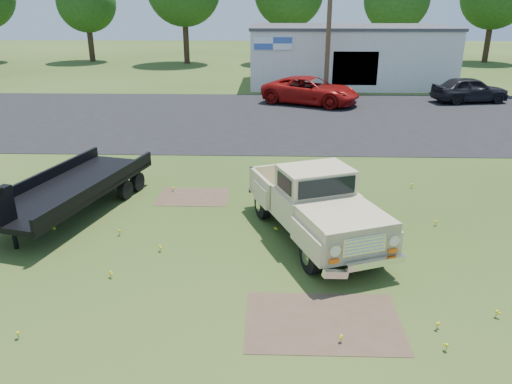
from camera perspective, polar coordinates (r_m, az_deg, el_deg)
ground at (r=12.59m, az=-0.47°, el=-6.53°), size 140.00×140.00×0.00m
asphalt_lot at (r=26.80m, az=0.80°, el=8.47°), size 90.00×14.00×0.02m
dirt_patch_a at (r=10.07m, az=7.68°, el=-14.50°), size 3.00×2.00×0.01m
dirt_patch_b at (r=15.96m, az=-7.17°, el=-0.55°), size 2.20×1.60×0.01m
commercial_building at (r=38.73m, az=10.39°, el=15.17°), size 14.20×8.20×4.15m
utility_pole_mid at (r=33.36m, az=8.35°, el=18.71°), size 1.60×0.30×9.00m
treeline_b at (r=55.32m, az=-18.84°, el=19.82°), size 5.76×5.76×8.57m
vintage_pickup_truck at (r=12.88m, az=6.70°, el=-1.28°), size 3.83×5.72×1.93m
flatbed_trailer at (r=15.35m, az=-20.41°, el=0.83°), size 3.64×6.70×1.74m
red_pickup at (r=30.51m, az=6.27°, el=11.42°), size 6.33×4.82×1.60m
dark_sedan at (r=33.54m, az=23.24°, el=10.69°), size 4.75×2.57×1.54m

